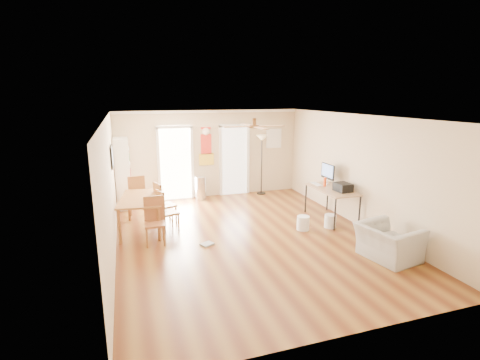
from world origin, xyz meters
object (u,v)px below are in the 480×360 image
object	(u,v)px
dining_table	(143,214)
torchiere_lamp	(262,165)
dining_chair_right_b	(168,210)
computer_desk	(331,204)
dining_chair_right_a	(166,203)
printer	(343,187)
dining_chair_near	(155,222)
bookshelf	(123,173)
armchair	(388,242)
dining_chair_far	(136,194)
wastebasket_a	(303,223)
trash_can	(201,188)
wastebasket_b	(330,221)

from	to	relation	value
dining_table	torchiere_lamp	distance (m)	4.28
dining_chair_right_b	computer_desk	size ratio (longest dim) A/B	0.65
dining_chair_right_a	printer	distance (m)	4.26
dining_table	dining_chair_right_b	distance (m)	0.60
dining_chair_right_a	dining_chair_near	distance (m)	1.26
dining_chair_near	printer	size ratio (longest dim) A/B	2.53
bookshelf	armchair	xyz separation A→B (m)	(4.69, -4.97, -0.63)
dining_chair_far	armchair	bearing A→B (deg)	130.08
dining_chair_right_b	wastebasket_a	distance (m)	3.10
dining_chair_far	computer_desk	size ratio (longest dim) A/B	0.70
dining_table	dining_chair_right_b	world-z (taller)	dining_chair_right_b
dining_chair_right_b	wastebasket_a	xyz separation A→B (m)	(2.94, -0.92, -0.31)
armchair	torchiere_lamp	bearing A→B (deg)	-3.33
bookshelf	dining_chair_far	world-z (taller)	bookshelf
bookshelf	wastebasket_a	bearing A→B (deg)	-30.05
computer_desk	wastebasket_a	size ratio (longest dim) A/B	4.47
computer_desk	trash_can	bearing A→B (deg)	134.95
dining_chair_near	printer	world-z (taller)	printer
dining_chair_far	torchiere_lamp	bearing A→B (deg)	-174.39
dining_table	armchair	xyz separation A→B (m)	(4.30, -2.97, -0.06)
dining_chair_right_b	wastebasket_b	world-z (taller)	dining_chair_right_b
dining_table	printer	world-z (taller)	printer
dining_table	printer	distance (m)	4.73
dining_chair_near	trash_can	bearing A→B (deg)	64.32
trash_can	wastebasket_b	world-z (taller)	trash_can
dining_chair_right_a	wastebasket_b	bearing A→B (deg)	-130.52
dining_table	wastebasket_b	size ratio (longest dim) A/B	4.99
dining_chair_far	wastebasket_a	size ratio (longest dim) A/B	3.11
printer	armchair	bearing A→B (deg)	-101.87
dining_table	wastebasket_b	distance (m)	4.34
dining_chair_far	dining_chair_right_a	bearing A→B (deg)	116.67
bookshelf	wastebasket_b	distance (m)	5.62
dining_chair_right_b	dining_chair_near	world-z (taller)	dining_chair_near
computer_desk	armchair	distance (m)	2.28
dining_chair_far	torchiere_lamp	xyz separation A→B (m)	(3.79, 0.76, 0.41)
armchair	bookshelf	bearing A→B (deg)	33.25
torchiere_lamp	computer_desk	size ratio (longest dim) A/B	1.26
wastebasket_a	dining_chair_far	bearing A→B (deg)	145.66
bookshelf	dining_chair_right_b	bearing A→B (deg)	-58.13
dining_chair_right_b	trash_can	bearing A→B (deg)	-45.98
dining_chair_near	computer_desk	xyz separation A→B (m)	(4.29, 0.21, -0.10)
bookshelf	computer_desk	distance (m)	5.60
torchiere_lamp	wastebasket_a	size ratio (longest dim) A/B	5.62
dining_chair_right_a	dining_chair_far	size ratio (longest dim) A/B	0.99
dining_chair_far	wastebasket_a	bearing A→B (deg)	140.01
bookshelf	torchiere_lamp	bearing A→B (deg)	9.77
dining_table	dining_chair_far	size ratio (longest dim) A/B	1.51
dining_chair_right_a	armchair	size ratio (longest dim) A/B	1.00
trash_can	wastebasket_a	bearing A→B (deg)	-61.43
printer	wastebasket_b	world-z (taller)	printer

